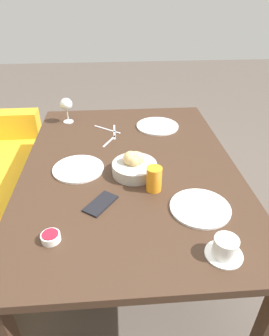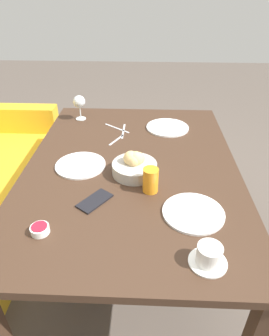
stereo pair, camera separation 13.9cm
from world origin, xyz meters
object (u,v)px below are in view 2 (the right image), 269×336
at_px(bread_basket, 134,166).
at_px(jam_bowl_berry, 40,229).
at_px(plate_near_right, 167,127).
at_px(coffee_cup, 209,256).
at_px(juice_glass, 151,180).
at_px(fork_silver, 123,131).
at_px(knife_silver, 117,128).
at_px(cell_phone, 95,201).
at_px(plate_near_left, 193,213).
at_px(wine_glass, 79,102).
at_px(spoon_coffee, 117,140).
at_px(plate_far_center, 81,165).

xyz_separation_m(bread_basket, jam_bowl_berry, (-0.40, 0.32, -0.03)).
bearing_deg(plate_near_right, jam_bowl_berry, 150.63).
distance_m(bread_basket, coffee_cup, 0.57).
height_order(juice_glass, coffee_cup, juice_glass).
bearing_deg(fork_silver, plate_near_right, -78.42).
relative_size(knife_silver, cell_phone, 0.97).
distance_m(plate_near_left, wine_glass, 1.08).
bearing_deg(cell_phone, coffee_cup, -125.40).
xyz_separation_m(bread_basket, spoon_coffee, (0.33, 0.12, -0.04)).
xyz_separation_m(plate_far_center, juice_glass, (-0.18, -0.34, 0.05)).
xyz_separation_m(plate_near_right, coffee_cup, (-1.01, -0.08, 0.03)).
bearing_deg(knife_silver, cell_phone, 177.87).
height_order(coffee_cup, fork_silver, coffee_cup).
distance_m(bread_basket, jam_bowl_berry, 0.52).
bearing_deg(wine_glass, plate_near_left, -145.19).
bearing_deg(plate_near_left, knife_silver, 26.15).
relative_size(juice_glass, wine_glass, 0.71).
bearing_deg(knife_silver, fork_silver, -131.94).
relative_size(plate_far_center, cell_phone, 1.48).
bearing_deg(juice_glass, jam_bowl_berry, 123.85).
height_order(plate_near_left, knife_silver, plate_near_left).
distance_m(wine_glass, cell_phone, 0.86).
xyz_separation_m(wine_glass, coffee_cup, (-1.12, -0.63, -0.08)).
height_order(plate_far_center, knife_silver, plate_far_center).
relative_size(plate_near_right, fork_silver, 1.33).
distance_m(coffee_cup, jam_bowl_berry, 0.60).
height_order(coffee_cup, spoon_coffee, coffee_cup).
distance_m(fork_silver, knife_silver, 0.06).
relative_size(juice_glass, cell_phone, 0.67).
bearing_deg(bread_basket, plate_near_left, -138.56).
xyz_separation_m(plate_near_left, fork_silver, (0.72, 0.33, -0.00)).
distance_m(jam_bowl_berry, knife_silver, 0.90).
bearing_deg(plate_far_center, wine_glass, 10.83).
bearing_deg(knife_silver, jam_bowl_berry, 167.44).
bearing_deg(plate_near_left, plate_near_right, 4.65).
xyz_separation_m(bread_basket, plate_near_right, (0.50, -0.18, -0.04)).
height_order(juice_glass, jam_bowl_berry, juice_glass).
distance_m(juice_glass, knife_silver, 0.65).
bearing_deg(wine_glass, plate_far_center, -169.17).
distance_m(knife_silver, spoon_coffee, 0.15).
height_order(coffee_cup, cell_phone, coffee_cup).
bearing_deg(cell_phone, spoon_coffee, -4.07).
bearing_deg(bread_basket, coffee_cup, -153.02).
relative_size(juice_glass, jam_bowl_berry, 1.61).
xyz_separation_m(jam_bowl_berry, spoon_coffee, (0.73, -0.21, -0.01)).
xyz_separation_m(coffee_cup, fork_silver, (0.95, 0.35, -0.03)).
distance_m(plate_near_right, knife_silver, 0.31).
xyz_separation_m(plate_near_left, spoon_coffee, (0.60, 0.36, -0.00)).
xyz_separation_m(juice_glass, fork_silver, (0.57, 0.16, -0.05)).
xyz_separation_m(plate_near_right, plate_far_center, (-0.45, 0.45, 0.00)).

